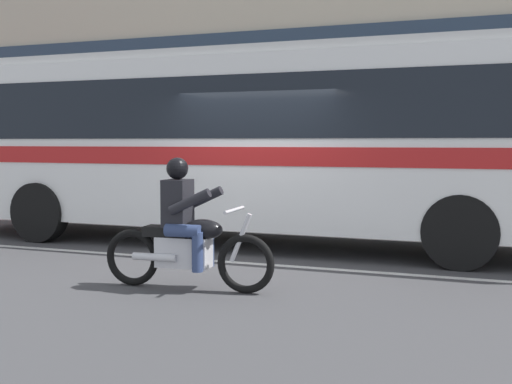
# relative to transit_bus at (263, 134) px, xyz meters

# --- Properties ---
(ground_plane) EXTENTS (60.00, 60.00, 0.00)m
(ground_plane) POSITION_rel_transit_bus_xyz_m (0.34, -1.19, -1.88)
(ground_plane) COLOR #3D3D3F
(sidewalk_curb) EXTENTS (28.00, 3.80, 0.15)m
(sidewalk_curb) POSITION_rel_transit_bus_xyz_m (0.34, 3.91, -1.81)
(sidewalk_curb) COLOR gray
(sidewalk_curb) RESTS_ON ground_plane
(lane_center_stripe) EXTENTS (26.60, 0.14, 0.01)m
(lane_center_stripe) POSITION_rel_transit_bus_xyz_m (0.34, -1.79, -1.88)
(lane_center_stripe) COLOR silver
(lane_center_stripe) RESTS_ON ground_plane
(transit_bus) EXTENTS (12.07, 2.69, 3.22)m
(transit_bus) POSITION_rel_transit_bus_xyz_m (0.00, 0.00, 0.00)
(transit_bus) COLOR white
(transit_bus) RESTS_ON ground_plane
(motorcycle_with_rider) EXTENTS (2.14, 0.64, 1.56)m
(motorcycle_with_rider) POSITION_rel_transit_bus_xyz_m (0.37, -3.60, -1.23)
(motorcycle_with_rider) COLOR black
(motorcycle_with_rider) RESTS_ON ground_plane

